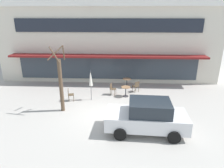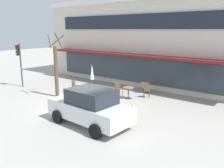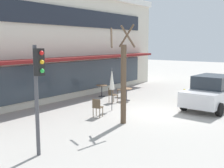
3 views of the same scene
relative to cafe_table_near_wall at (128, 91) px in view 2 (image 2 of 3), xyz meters
The scene contains 12 objects.
ground_plane 3.32m from the cafe_table_near_wall, 118.93° to the right, with size 80.00×80.00×0.00m, color #ADA8A0.
building_facade 7.85m from the cafe_table_near_wall, 102.61° to the left, with size 19.55×9.10×6.97m.
cafe_table_near_wall is the anchor object (origin of this frame).
cafe_table_streetside 2.00m from the cafe_table_near_wall, 86.39° to the left, with size 0.70×0.70×0.76m.
patio_umbrella_green_folded 2.84m from the cafe_table_near_wall, 163.06° to the right, with size 0.28×0.28×2.20m.
cafe_chair_0 1.26m from the cafe_table_near_wall, 48.33° to the left, with size 0.56×0.56×0.89m.
cafe_chair_1 4.13m from the cafe_table_near_wall, 165.68° to the right, with size 0.49×0.49×0.89m.
cafe_chair_2 1.08m from the cafe_table_near_wall, 163.59° to the left, with size 0.50×0.50×0.89m.
parked_sedan 4.85m from the cafe_table_near_wall, 77.72° to the right, with size 4.29×2.18×1.76m.
street_tree 5.02m from the cafe_table_near_wall, 148.12° to the right, with size 1.19×1.24×4.25m.
traffic_light_pole 9.09m from the cafe_table_near_wall, 163.68° to the right, with size 0.26×0.43×3.40m.
fire_hydrant 3.53m from the cafe_table_near_wall, 52.11° to the right, with size 0.36×0.20×0.71m.
Camera 2 is at (10.01, -9.60, 4.44)m, focal length 38.00 mm.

